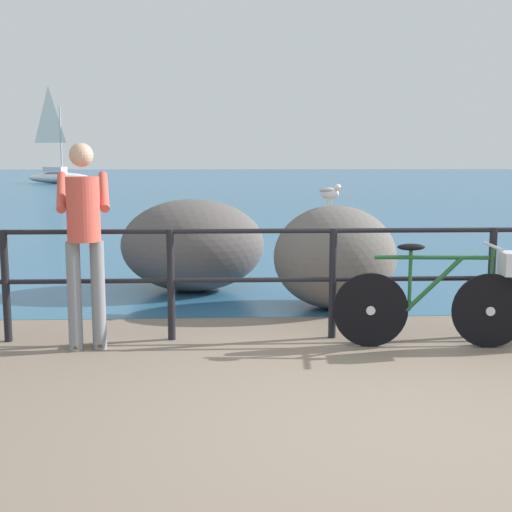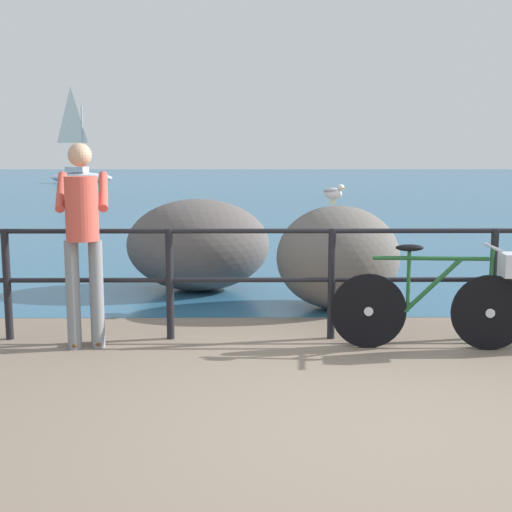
# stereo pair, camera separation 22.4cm
# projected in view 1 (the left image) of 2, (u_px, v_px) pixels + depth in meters

# --- Properties ---
(ground_plane) EXTENTS (120.00, 120.00, 0.10)m
(ground_plane) POSITION_uv_depth(u_px,v_px,m) (254.00, 206.00, 24.08)
(ground_plane) COLOR #756656
(sea_surface) EXTENTS (120.00, 90.00, 0.01)m
(sea_surface) POSITION_uv_depth(u_px,v_px,m) (239.00, 179.00, 51.56)
(sea_surface) COLOR #285B7F
(sea_surface) RESTS_ON ground_plane
(promenade_railing) EXTENTS (8.96, 0.07, 1.02)m
(promenade_railing) POSITION_uv_depth(u_px,v_px,m) (333.00, 270.00, 6.18)
(promenade_railing) COLOR black
(promenade_railing) RESTS_ON ground_plane
(bicycle) EXTENTS (1.70, 0.48, 0.92)m
(bicycle) POSITION_uv_depth(u_px,v_px,m) (448.00, 295.00, 5.89)
(bicycle) COLOR black
(bicycle) RESTS_ON ground_plane
(person_at_railing) EXTENTS (0.53, 0.67, 1.78)m
(person_at_railing) POSITION_uv_depth(u_px,v_px,m) (84.00, 236.00, 5.75)
(person_at_railing) COLOR slate
(person_at_railing) RESTS_ON ground_plane
(breakwater_boulder_main) EXTENTS (1.35, 1.18, 1.14)m
(breakwater_boulder_main) POSITION_uv_depth(u_px,v_px,m) (335.00, 257.00, 7.43)
(breakwater_boulder_main) COLOR #605B56
(breakwater_boulder_main) RESTS_ON ground
(breakwater_boulder_left) EXTENTS (1.78, 1.41, 1.15)m
(breakwater_boulder_left) POSITION_uv_depth(u_px,v_px,m) (193.00, 245.00, 8.42)
(breakwater_boulder_left) COLOR #57504E
(breakwater_boulder_left) RESTS_ON ground
(seagull) EXTENTS (0.26, 0.31, 0.23)m
(seagull) POSITION_uv_depth(u_px,v_px,m) (330.00, 192.00, 7.42)
(seagull) COLOR gold
(seagull) RESTS_ON breakwater_boulder_main
(sailboat) EXTENTS (4.59, 2.47, 6.16)m
(sailboat) POSITION_uv_depth(u_px,v_px,m) (58.00, 173.00, 43.19)
(sailboat) COLOR white
(sailboat) RESTS_ON sea_surface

